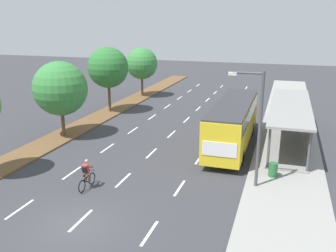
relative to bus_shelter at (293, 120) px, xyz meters
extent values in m
plane|color=#38383D|center=(-9.53, -15.52, -1.87)|extent=(140.00, 140.00, 0.00)
cube|color=brown|center=(-17.83, 4.48, -1.81)|extent=(2.60, 52.00, 0.12)
cube|color=gray|center=(-0.28, 4.48, -1.79)|extent=(4.50, 52.00, 0.15)
cube|color=white|center=(-13.03, -15.16, -1.86)|extent=(0.14, 2.10, 0.01)
cube|color=white|center=(-13.03, -10.35, -1.86)|extent=(0.14, 2.10, 0.01)
cube|color=white|center=(-13.03, -5.54, -1.86)|extent=(0.14, 2.10, 0.01)
cube|color=white|center=(-13.03, -0.74, -1.86)|extent=(0.14, 2.10, 0.01)
cube|color=white|center=(-13.03, 4.07, -1.86)|extent=(0.14, 2.10, 0.01)
cube|color=white|center=(-13.03, 8.88, -1.86)|extent=(0.14, 2.10, 0.01)
cube|color=white|center=(-13.03, 13.68, -1.86)|extent=(0.14, 2.10, 0.01)
cube|color=white|center=(-13.03, 18.49, -1.86)|extent=(0.14, 2.10, 0.01)
cube|color=white|center=(-13.03, 23.30, -1.86)|extent=(0.14, 2.10, 0.01)
cube|color=white|center=(-9.53, -15.16, -1.86)|extent=(0.14, 2.10, 0.01)
cube|color=white|center=(-9.53, -10.35, -1.86)|extent=(0.14, 2.10, 0.01)
cube|color=white|center=(-9.53, -5.54, -1.86)|extent=(0.14, 2.10, 0.01)
cube|color=white|center=(-9.53, -0.74, -1.86)|extent=(0.14, 2.10, 0.01)
cube|color=white|center=(-9.53, 4.07, -1.86)|extent=(0.14, 2.10, 0.01)
cube|color=white|center=(-9.53, 8.88, -1.86)|extent=(0.14, 2.10, 0.01)
cube|color=white|center=(-9.53, 13.68, -1.86)|extent=(0.14, 2.10, 0.01)
cube|color=white|center=(-9.53, 18.49, -1.86)|extent=(0.14, 2.10, 0.01)
cube|color=white|center=(-9.53, 23.30, -1.86)|extent=(0.14, 2.10, 0.01)
cube|color=white|center=(-6.03, -15.16, -1.86)|extent=(0.14, 2.10, 0.01)
cube|color=white|center=(-6.03, -10.35, -1.86)|extent=(0.14, 2.10, 0.01)
cube|color=white|center=(-6.03, -5.54, -1.86)|extent=(0.14, 2.10, 0.01)
cube|color=white|center=(-6.03, -0.74, -1.86)|extent=(0.14, 2.10, 0.01)
cube|color=white|center=(-6.03, 4.07, -1.86)|extent=(0.14, 2.10, 0.01)
cube|color=white|center=(-6.03, 8.88, -1.86)|extent=(0.14, 2.10, 0.01)
cube|color=white|center=(-6.03, 13.68, -1.86)|extent=(0.14, 2.10, 0.01)
cube|color=white|center=(-6.03, 18.49, -1.86)|extent=(0.14, 2.10, 0.01)
cube|color=white|center=(-6.03, 23.30, -1.86)|extent=(0.14, 2.10, 0.01)
cube|color=gray|center=(-0.28, 0.00, -1.67)|extent=(2.60, 12.81, 0.10)
cylinder|color=#56565B|center=(-1.46, -6.16, -0.32)|extent=(0.16, 0.16, 2.60)
cylinder|color=#56565B|center=(-1.46, 6.16, -0.32)|extent=(0.16, 0.16, 2.60)
cylinder|color=#56565B|center=(0.90, -6.16, -0.32)|extent=(0.16, 0.16, 2.60)
cylinder|color=#56565B|center=(0.90, 6.16, -0.32)|extent=(0.16, 0.16, 2.60)
cube|color=gray|center=(0.96, 0.00, -0.32)|extent=(0.10, 12.17, 2.34)
cube|color=gray|center=(-0.28, 0.00, 1.06)|extent=(2.90, 13.21, 0.16)
cube|color=yellow|center=(-4.28, -2.19, -0.02)|extent=(2.50, 11.20, 2.80)
cube|color=#2D3D4C|center=(-4.28, -2.19, 0.83)|extent=(2.54, 10.30, 0.90)
cube|color=#333338|center=(-4.28, -2.19, 1.44)|extent=(2.45, 10.98, 0.12)
cube|color=#2D3D4C|center=(-4.28, 3.43, 0.33)|extent=(2.25, 0.06, 1.54)
cube|color=white|center=(-4.28, -7.81, -0.22)|extent=(2.12, 0.04, 0.90)
cylinder|color=black|center=(-5.38, 1.29, -1.37)|extent=(0.30, 1.00, 1.00)
cylinder|color=black|center=(-3.18, 1.29, -1.37)|extent=(0.30, 1.00, 1.00)
cylinder|color=black|center=(-5.38, -5.66, -1.37)|extent=(0.30, 1.00, 1.00)
cylinder|color=black|center=(-3.18, -5.66, -1.37)|extent=(0.30, 1.00, 1.00)
torus|color=black|center=(-11.01, -11.42, -1.51)|extent=(0.06, 0.72, 0.72)
torus|color=black|center=(-11.01, -12.52, -1.51)|extent=(0.06, 0.72, 0.72)
cylinder|color=black|center=(-11.01, -11.97, -1.23)|extent=(0.05, 0.94, 0.05)
cylinder|color=black|center=(-11.01, -12.07, -1.41)|extent=(0.05, 0.57, 0.42)
cylinder|color=black|center=(-11.01, -12.17, -1.21)|extent=(0.04, 0.04, 0.40)
cube|color=black|center=(-11.01, -12.17, -1.01)|extent=(0.12, 0.24, 0.06)
cylinder|color=black|center=(-11.01, -11.47, -0.96)|extent=(0.46, 0.04, 0.04)
cube|color=red|center=(-11.01, -11.99, -0.68)|extent=(0.30, 0.36, 0.59)
cube|color=black|center=(-11.01, -12.15, -0.66)|extent=(0.26, 0.26, 0.42)
sphere|color=tan|center=(-11.01, -11.87, -0.26)|extent=(0.20, 0.20, 0.20)
cylinder|color=brown|center=(-11.13, -12.02, -1.08)|extent=(0.12, 0.42, 0.25)
cylinder|color=brown|center=(-11.13, -11.85, -1.34)|extent=(0.10, 0.17, 0.41)
cylinder|color=brown|center=(-10.89, -12.02, -1.08)|extent=(0.12, 0.42, 0.25)
cylinder|color=brown|center=(-10.89, -11.85, -1.34)|extent=(0.10, 0.17, 0.41)
cylinder|color=red|center=(-11.18, -11.77, -0.63)|extent=(0.09, 0.47, 0.28)
cylinder|color=red|center=(-10.84, -11.77, -0.63)|extent=(0.09, 0.47, 0.28)
cylinder|color=brown|center=(-17.69, -4.08, -0.62)|extent=(0.28, 0.28, 2.25)
sphere|color=#38843D|center=(-17.69, -4.08, 2.12)|extent=(4.29, 4.29, 4.29)
cylinder|color=brown|center=(-17.82, 4.47, -0.26)|extent=(0.28, 0.28, 2.97)
sphere|color=#2D7533|center=(-17.82, 4.47, 2.75)|extent=(4.07, 4.07, 4.07)
cylinder|color=brown|center=(-17.65, 13.03, -0.48)|extent=(0.28, 0.28, 2.54)
sphere|color=#38843D|center=(-17.65, 13.03, 2.23)|extent=(3.82, 3.82, 3.82)
cylinder|color=#4C4C51|center=(-1.93, -9.02, 1.53)|extent=(0.18, 0.18, 6.50)
cylinder|color=#4C4C51|center=(-2.73, -9.02, 4.63)|extent=(1.60, 0.12, 0.12)
cube|color=silver|center=(-3.53, -9.02, 4.56)|extent=(0.44, 0.24, 0.16)
cylinder|color=#286B38|center=(-1.08, -7.36, -1.29)|extent=(0.52, 0.52, 0.85)
camera|label=1|loc=(-0.80, -28.62, 7.31)|focal=39.20mm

